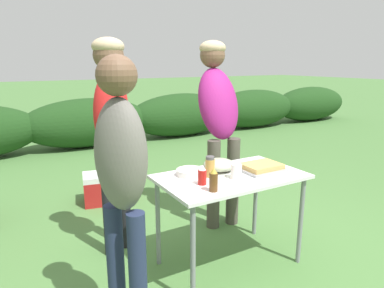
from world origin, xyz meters
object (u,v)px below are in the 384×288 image
object	(u,v)px
standing_person_in_navy_coat	(218,111)
paper_cup_stack	(236,171)
beer_bottle	(214,180)
mixing_bowl	(219,165)
standing_person_in_dark_puffer	(112,118)
cooler_box	(106,188)
folding_table	(231,185)
standing_person_with_beanie	(122,173)
spice_jar	(210,167)
food_tray	(261,167)
ketchup_bottle	(202,176)
plate_stack	(190,172)

from	to	relation	value
standing_person_in_navy_coat	paper_cup_stack	bearing A→B (deg)	-108.92
beer_bottle	standing_person_in_navy_coat	size ratio (longest dim) A/B	0.09
mixing_bowl	standing_person_in_navy_coat	xyz separation A→B (m)	(0.36, 0.56, 0.33)
beer_bottle	standing_person_in_dark_puffer	xyz separation A→B (m)	(-0.40, 0.84, 0.33)
standing_person_in_navy_coat	cooler_box	bearing A→B (deg)	135.92
folding_table	standing_person_with_beanie	world-z (taller)	standing_person_with_beanie
folding_table	spice_jar	bearing A→B (deg)	162.64
food_tray	ketchup_bottle	world-z (taller)	ketchup_bottle
food_tray	paper_cup_stack	world-z (taller)	paper_cup_stack
standing_person_in_navy_coat	standing_person_with_beanie	size ratio (longest dim) A/B	1.10
mixing_bowl	standing_person_with_beanie	distance (m)	1.02
spice_jar	standing_person_in_dark_puffer	world-z (taller)	standing_person_in_dark_puffer
paper_cup_stack	standing_person_in_navy_coat	bearing A→B (deg)	64.92
paper_cup_stack	ketchup_bottle	world-z (taller)	ketchup_bottle
spice_jar	folding_table	bearing A→B (deg)	-17.36
folding_table	standing_person_in_dark_puffer	distance (m)	1.06
spice_jar	standing_person_in_dark_puffer	size ratio (longest dim) A/B	0.09
plate_stack	spice_jar	distance (m)	0.16
ketchup_bottle	standing_person_in_navy_coat	xyz separation A→B (m)	(0.65, 0.76, 0.31)
mixing_bowl	standing_person_in_navy_coat	size ratio (longest dim) A/B	0.14
paper_cup_stack	beer_bottle	bearing A→B (deg)	-155.53
paper_cup_stack	ketchup_bottle	bearing A→B (deg)	176.54
standing_person_in_dark_puffer	cooler_box	size ratio (longest dim) A/B	3.28
plate_stack	standing_person_with_beanie	distance (m)	0.81
spice_jar	standing_person_in_navy_coat	size ratio (longest dim) A/B	0.09
folding_table	mixing_bowl	distance (m)	0.19
ketchup_bottle	standing_person_in_navy_coat	size ratio (longest dim) A/B	0.08
standing_person_in_navy_coat	standing_person_with_beanie	bearing A→B (deg)	-137.21
folding_table	spice_jar	world-z (taller)	spice_jar
folding_table	ketchup_bottle	distance (m)	0.33
standing_person_in_dark_puffer	plate_stack	bearing A→B (deg)	-68.88
folding_table	mixing_bowl	xyz separation A→B (m)	(-0.01, 0.14, 0.12)
beer_bottle	food_tray	bearing A→B (deg)	17.41
cooler_box	spice_jar	bearing A→B (deg)	-66.89
food_tray	cooler_box	xyz separation A→B (m)	(-0.77, 1.74, -0.60)
paper_cup_stack	standing_person_with_beanie	size ratio (longest dim) A/B	0.07
spice_jar	ketchup_bottle	distance (m)	0.18
plate_stack	mixing_bowl	size ratio (longest dim) A/B	0.83
plate_stack	standing_person_in_navy_coat	distance (m)	0.90
ketchup_bottle	paper_cup_stack	bearing A→B (deg)	-3.46
food_tray	ketchup_bottle	xyz separation A→B (m)	(-0.57, -0.03, 0.04)
plate_stack	cooler_box	distance (m)	1.69
spice_jar	paper_cup_stack	bearing A→B (deg)	-41.15
paper_cup_stack	ketchup_bottle	size ratio (longest dim) A/B	0.79
standing_person_with_beanie	standing_person_in_dark_puffer	size ratio (longest dim) A/B	0.92
cooler_box	mixing_bowl	bearing A→B (deg)	-61.27
beer_bottle	cooler_box	size ratio (longest dim) A/B	0.30
paper_cup_stack	spice_jar	xyz separation A→B (m)	(-0.15, 0.13, 0.02)
mixing_bowl	standing_person_with_beanie	xyz separation A→B (m)	(-0.92, -0.40, 0.20)
spice_jar	ketchup_bottle	world-z (taller)	spice_jar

